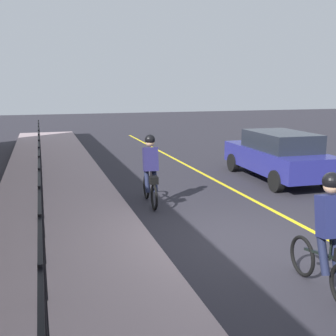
{
  "coord_description": "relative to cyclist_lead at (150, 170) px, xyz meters",
  "views": [
    {
      "loc": [
        -6.6,
        3.74,
        2.99
      ],
      "look_at": [
        2.69,
        0.76,
        1.0
      ],
      "focal_mm": 42.58,
      "sensor_mm": 36.0,
      "label": 1
    }
  ],
  "objects": [
    {
      "name": "ground_plane",
      "position": [
        -2.95,
        -1.14,
        -0.91
      ],
      "size": [
        80.0,
        80.0,
        0.0
      ],
      "primitive_type": "plane",
      "color": "#27252D"
    },
    {
      "name": "lane_line_centre",
      "position": [
        -2.95,
        -2.74,
        -0.91
      ],
      "size": [
        36.0,
        0.12,
        0.01
      ],
      "primitive_type": "cube",
      "color": "yellow",
      "rests_on": "ground"
    },
    {
      "name": "sidewalk",
      "position": [
        -2.95,
        2.26,
        -0.84
      ],
      "size": [
        40.0,
        3.2,
        0.15
      ],
      "primitive_type": "cube",
      "color": "gray",
      "rests_on": "ground"
    },
    {
      "name": "iron_fence",
      "position": [
        -1.95,
        2.66,
        0.35
      ],
      "size": [
        16.85,
        0.04,
        1.6
      ],
      "color": "black",
      "rests_on": "sidewalk"
    },
    {
      "name": "cyclist_lead",
      "position": [
        0.0,
        0.0,
        0.0
      ],
      "size": [
        1.71,
        0.38,
        1.83
      ],
      "rotation": [
        0.0,
        0.0,
        -0.07
      ],
      "color": "black",
      "rests_on": "ground"
    },
    {
      "name": "cyclist_follow",
      "position": [
        -5.13,
        -1.24,
        0.0
      ],
      "size": [
        1.71,
        0.38,
        1.83
      ],
      "rotation": [
        0.0,
        0.0,
        -0.07
      ],
      "color": "black",
      "rests_on": "ground"
    },
    {
      "name": "patrol_sedan",
      "position": [
        1.56,
        -4.73,
        -0.09
      ],
      "size": [
        4.48,
        2.08,
        1.58
      ],
      "rotation": [
        0.0,
        0.0,
        -0.04
      ],
      "color": "navy",
      "rests_on": "ground"
    }
  ]
}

